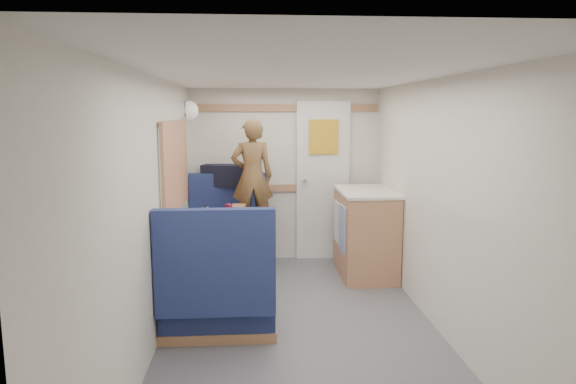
{
  "coord_description": "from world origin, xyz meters",
  "views": [
    {
      "loc": [
        -0.37,
        -3.71,
        1.74
      ],
      "look_at": [
        -0.05,
        0.9,
        1.01
      ],
      "focal_mm": 32.0,
      "sensor_mm": 36.0,
      "label": 1
    }
  ],
  "objects": [
    {
      "name": "bench_near",
      "position": [
        -0.65,
        0.14,
        0.3
      ],
      "size": [
        0.9,
        0.59,
        1.05
      ],
      "color": "navy",
      "rests_on": "floor"
    },
    {
      "name": "tumbler_mid",
      "position": [
        -0.84,
        1.28,
        0.77
      ],
      "size": [
        0.06,
        0.06,
        0.1
      ],
      "primitive_type": "cylinder",
      "color": "white",
      "rests_on": "dinette_table"
    },
    {
      "name": "duffel_bag",
      "position": [
        -0.69,
        2.12,
        1.02
      ],
      "size": [
        0.55,
        0.37,
        0.24
      ],
      "primitive_type": "cube",
      "rotation": [
        0.0,
        0.0,
        -0.28
      ],
      "color": "black",
      "rests_on": "ledge"
    },
    {
      "name": "floor",
      "position": [
        0.0,
        0.0,
        0.0
      ],
      "size": [
        4.5,
        4.5,
        0.0
      ],
      "primitive_type": "plane",
      "color": "#515156",
      "rests_on": "ground"
    },
    {
      "name": "dinette_table",
      "position": [
        -0.65,
        1.0,
        0.57
      ],
      "size": [
        0.62,
        0.92,
        0.72
      ],
      "color": "white",
      "rests_on": "floor"
    },
    {
      "name": "ceiling",
      "position": [
        0.0,
        0.0,
        2.0
      ],
      "size": [
        4.5,
        4.5,
        0.0
      ],
      "primitive_type": "plane",
      "rotation": [
        3.14,
        0.0,
        0.0
      ],
      "color": "silver",
      "rests_on": "wall_back"
    },
    {
      "name": "tumbler_left",
      "position": [
        -0.86,
        0.79,
        0.77
      ],
      "size": [
        0.07,
        0.07,
        0.11
      ],
      "primitive_type": "cylinder",
      "color": "white",
      "rests_on": "dinette_table"
    },
    {
      "name": "dome_light",
      "position": [
        -1.04,
        1.85,
        1.75
      ],
      "size": [
        0.2,
        0.2,
        0.2
      ],
      "primitive_type": "sphere",
      "color": "white",
      "rests_on": "wall_left"
    },
    {
      "name": "tumbler_right",
      "position": [
        -0.62,
        0.99,
        0.78
      ],
      "size": [
        0.07,
        0.07,
        0.11
      ],
      "primitive_type": "cylinder",
      "color": "silver",
      "rests_on": "dinette_table"
    },
    {
      "name": "galley_counter",
      "position": [
        0.82,
        1.55,
        0.47
      ],
      "size": [
        0.57,
        0.92,
        0.92
      ],
      "color": "#AA6D4D",
      "rests_on": "floor"
    },
    {
      "name": "beer_glass",
      "position": [
        -0.43,
        1.08,
        0.77
      ],
      "size": [
        0.06,
        0.06,
        0.09
      ],
      "primitive_type": "cylinder",
      "color": "brown",
      "rests_on": "dinette_table"
    },
    {
      "name": "ledge",
      "position": [
        -0.65,
        2.12,
        0.88
      ],
      "size": [
        0.9,
        0.14,
        0.04
      ],
      "primitive_type": "cube",
      "color": "#AA6D4D",
      "rests_on": "bench_far"
    },
    {
      "name": "side_window",
      "position": [
        -1.08,
        1.0,
        1.25
      ],
      "size": [
        0.04,
        1.3,
        0.72
      ],
      "primitive_type": "cube",
      "color": "gray",
      "rests_on": "wall_left"
    },
    {
      "name": "bench_far",
      "position": [
        -0.65,
        1.86,
        0.3
      ],
      "size": [
        0.9,
        0.59,
        1.05
      ],
      "color": "navy",
      "rests_on": "floor"
    },
    {
      "name": "wall_right",
      "position": [
        1.1,
        0.0,
        1.0
      ],
      "size": [
        0.02,
        4.5,
        2.0
      ],
      "primitive_type": "cube",
      "color": "silver",
      "rests_on": "floor"
    },
    {
      "name": "cheese_block",
      "position": [
        -0.57,
        0.77,
        0.75
      ],
      "size": [
        0.1,
        0.06,
        0.03
      ],
      "primitive_type": "cube",
      "rotation": [
        0.0,
        0.0,
        -0.08
      ],
      "color": "#F3D48C",
      "rests_on": "tray"
    },
    {
      "name": "bread_loaf",
      "position": [
        -0.53,
        1.3,
        0.77
      ],
      "size": [
        0.17,
        0.26,
        0.1
      ],
      "primitive_type": "cube",
      "rotation": [
        0.0,
        0.0,
        -0.21
      ],
      "color": "brown",
      "rests_on": "dinette_table"
    },
    {
      "name": "salt_grinder",
      "position": [
        -0.64,
        1.06,
        0.77
      ],
      "size": [
        0.04,
        0.04,
        0.09
      ],
      "primitive_type": "cylinder",
      "color": "white",
      "rests_on": "dinette_table"
    },
    {
      "name": "pepper_grinder",
      "position": [
        -0.59,
        0.99,
        0.76
      ],
      "size": [
        0.03,
        0.03,
        0.09
      ],
      "primitive_type": "cylinder",
      "color": "black",
      "rests_on": "dinette_table"
    },
    {
      "name": "oak_trim_high",
      "position": [
        0.0,
        2.23,
        1.78
      ],
      "size": [
        2.15,
        0.02,
        0.08
      ],
      "primitive_type": "cube",
      "color": "#AA6D4D",
      "rests_on": "wall_back"
    },
    {
      "name": "rear_door",
      "position": [
        0.45,
        2.22,
        0.97
      ],
      "size": [
        0.62,
        0.12,
        1.86
      ],
      "color": "white",
      "rests_on": "wall_back"
    },
    {
      "name": "orange_fruit",
      "position": [
        -0.43,
        0.78,
        0.78
      ],
      "size": [
        0.08,
        0.08,
        0.08
      ],
      "primitive_type": "sphere",
      "color": "#DB4A09",
      "rests_on": "tray"
    },
    {
      "name": "person",
      "position": [
        -0.38,
        1.68,
        1.06
      ],
      "size": [
        0.47,
        0.33,
        1.22
      ],
      "primitive_type": "imported",
      "rotation": [
        0.0,
        0.0,
        3.23
      ],
      "color": "brown",
      "rests_on": "bench_far"
    },
    {
      "name": "oak_trim_low",
      "position": [
        0.0,
        2.23,
        0.85
      ],
      "size": [
        2.15,
        0.02,
        0.08
      ],
      "primitive_type": "cube",
      "color": "#AA6D4D",
      "rests_on": "wall_back"
    },
    {
      "name": "wall_left",
      "position": [
        -1.1,
        0.0,
        1.0
      ],
      "size": [
        0.02,
        4.5,
        2.0
      ],
      "primitive_type": "cube",
      "color": "silver",
      "rests_on": "floor"
    },
    {
      "name": "wine_glass",
      "position": [
        -0.6,
        1.06,
        0.84
      ],
      "size": [
        0.08,
        0.08,
        0.17
      ],
      "color": "white",
      "rests_on": "dinette_table"
    },
    {
      "name": "wall_back",
      "position": [
        0.0,
        2.25,
        1.0
      ],
      "size": [
        2.2,
        0.02,
        2.0
      ],
      "primitive_type": "cube",
      "color": "silver",
      "rests_on": "floor"
    },
    {
      "name": "tray",
      "position": [
        -0.5,
        0.68,
        0.73
      ],
      "size": [
        0.38,
        0.44,
        0.02
      ],
      "primitive_type": "cube",
      "rotation": [
        0.0,
        0.0,
        0.29
      ],
      "color": "silver",
      "rests_on": "dinette_table"
    }
  ]
}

